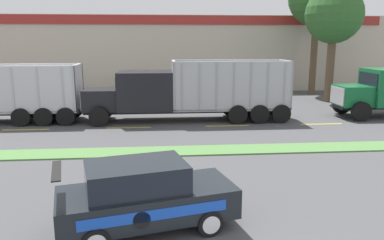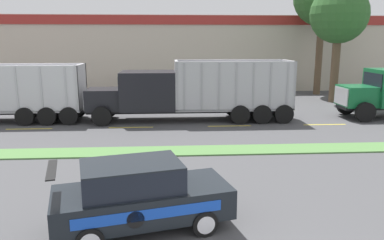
# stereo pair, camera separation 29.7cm
# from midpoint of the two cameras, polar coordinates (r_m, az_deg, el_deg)

# --- Properties ---
(grass_verge) EXTENTS (120.00, 1.39, 0.06)m
(grass_verge) POSITION_cam_midpoint_polar(r_m,az_deg,el_deg) (16.05, 3.97, -4.63)
(grass_verge) COLOR #517F42
(grass_verge) RESTS_ON ground_plane
(centre_line_3) EXTENTS (2.40, 0.14, 0.01)m
(centre_line_3) POSITION_cam_midpoint_polar(r_m,az_deg,el_deg) (21.71, -23.22, -1.25)
(centre_line_3) COLOR yellow
(centre_line_3) RESTS_ON ground_plane
(centre_line_4) EXTENTS (2.40, 0.14, 0.01)m
(centre_line_4) POSITION_cam_midpoint_polar(r_m,az_deg,el_deg) (20.54, -8.88, -1.12)
(centre_line_4) COLOR yellow
(centre_line_4) RESTS_ON ground_plane
(centre_line_5) EXTENTS (2.40, 0.14, 0.01)m
(centre_line_5) POSITION_cam_midpoint_polar(r_m,az_deg,el_deg) (20.76, 6.14, -0.91)
(centre_line_5) COLOR yellow
(centre_line_5) RESTS_ON ground_plane
(centre_line_6) EXTENTS (2.40, 0.14, 0.01)m
(centre_line_6) POSITION_cam_midpoint_polar(r_m,az_deg,el_deg) (22.32, 19.93, -0.66)
(centre_line_6) COLOR yellow
(centre_line_6) RESTS_ON ground_plane
(dump_truck_mid) EXTENTS (11.85, 2.73, 3.50)m
(dump_truck_mid) POSITION_cam_midpoint_polar(r_m,az_deg,el_deg) (21.83, -2.36, 3.98)
(dump_truck_mid) COLOR black
(dump_truck_mid) RESTS_ON ground_plane
(rally_car) EXTENTS (4.60, 2.74, 1.77)m
(rally_car) POSITION_cam_midpoint_polar(r_m,az_deg,el_deg) (9.47, -7.09, -11.28)
(rally_car) COLOR black
(rally_car) RESTS_ON ground_plane
(store_building_backdrop) EXTENTS (39.13, 12.10, 6.87)m
(store_building_backdrop) POSITION_cam_midpoint_polar(r_m,az_deg,el_deg) (40.19, -1.49, 10.30)
(store_building_backdrop) COLOR #BCB29E
(store_building_backdrop) RESTS_ON ground_plane
(tree_behind_centre) EXTENTS (4.23, 4.23, 9.68)m
(tree_behind_centre) POSITION_cam_midpoint_polar(r_m,az_deg,el_deg) (30.56, 21.83, 15.38)
(tree_behind_centre) COLOR brown
(tree_behind_centre) RESTS_ON ground_plane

